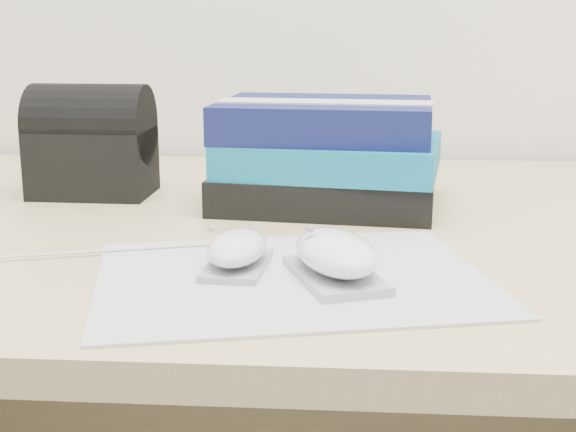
# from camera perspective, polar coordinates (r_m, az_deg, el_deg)

# --- Properties ---
(desk) EXTENTS (1.60, 0.80, 0.73)m
(desk) POSITION_cam_1_polar(r_m,az_deg,el_deg) (1.04, 4.22, -11.92)
(desk) COLOR tan
(desk) RESTS_ON ground
(mousepad) EXTENTS (0.38, 0.33, 0.00)m
(mousepad) POSITION_cam_1_polar(r_m,az_deg,el_deg) (0.69, 0.25, -4.39)
(mousepad) COLOR #9F9EA6
(mousepad) RESTS_ON desk
(mouse_rear) EXTENTS (0.06, 0.10, 0.04)m
(mouse_rear) POSITION_cam_1_polar(r_m,az_deg,el_deg) (0.71, -3.67, -2.46)
(mouse_rear) COLOR #9C9C9E
(mouse_rear) RESTS_ON mousepad
(mouse_front) EXTENTS (0.10, 0.13, 0.05)m
(mouse_front) POSITION_cam_1_polar(r_m,az_deg,el_deg) (0.68, 3.42, -2.88)
(mouse_front) COLOR #A3A3A6
(mouse_front) RESTS_ON mousepad
(usb_cable) EXTENTS (0.21, 0.07, 0.00)m
(usb_cable) POSITION_cam_1_polar(r_m,az_deg,el_deg) (0.78, -12.88, -2.43)
(usb_cable) COLOR silver
(usb_cable) RESTS_ON mousepad
(book_stack) EXTENTS (0.28, 0.23, 0.13)m
(book_stack) POSITION_cam_1_polar(r_m,az_deg,el_deg) (0.96, 2.86, 4.44)
(book_stack) COLOR black
(book_stack) RESTS_ON desk
(pouch) EXTENTS (0.15, 0.10, 0.14)m
(pouch) POSITION_cam_1_polar(r_m,az_deg,el_deg) (1.04, -13.79, 5.16)
(pouch) COLOR black
(pouch) RESTS_ON desk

